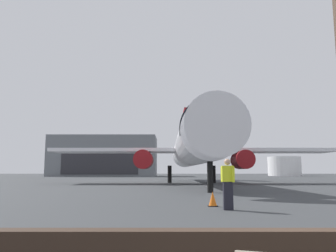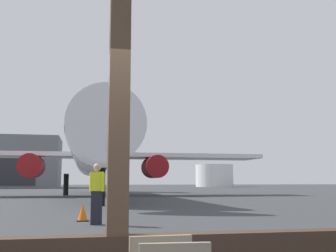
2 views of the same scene
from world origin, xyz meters
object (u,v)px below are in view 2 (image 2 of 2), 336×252
(ground_crew_worker, at_px, (97,193))
(fuel_storage_tank, at_px, (214,176))
(airplane, at_px, (95,151))
(traffic_cone, at_px, (83,213))

(ground_crew_worker, height_order, fuel_storage_tank, fuel_storage_tank)
(airplane, height_order, ground_crew_worker, airplane)
(ground_crew_worker, distance_m, traffic_cone, 1.38)
(fuel_storage_tank, bearing_deg, traffic_cone, -110.86)
(ground_crew_worker, distance_m, fuel_storage_tank, 81.69)
(traffic_cone, xyz_separation_m, fuel_storage_tank, (28.74, 75.43, 2.22))
(airplane, xyz_separation_m, traffic_cone, (-0.90, -22.01, -3.47))
(airplane, distance_m, ground_crew_worker, 23.35)
(airplane, relative_size, ground_crew_worker, 20.60)
(traffic_cone, bearing_deg, ground_crew_worker, -71.98)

